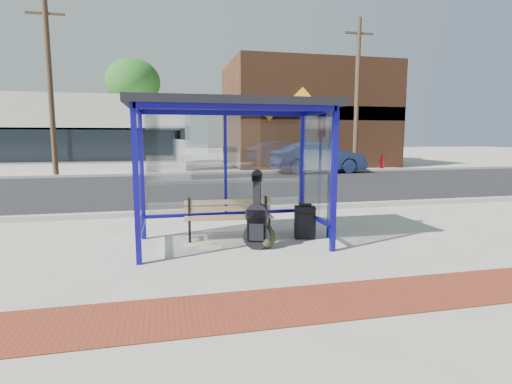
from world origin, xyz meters
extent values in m
plane|color=#B2ADA0|center=(0.00, 0.00, 0.00)|extent=(120.00, 120.00, 0.00)
cube|color=maroon|center=(0.00, -2.60, 0.01)|extent=(60.00, 1.00, 0.01)
cube|color=gray|center=(0.00, 2.90, 0.06)|extent=(60.00, 0.25, 0.12)
cube|color=black|center=(0.00, 8.00, 0.00)|extent=(60.00, 10.00, 0.00)
cube|color=gray|center=(0.00, 13.10, 0.06)|extent=(60.00, 0.25, 0.12)
cube|color=#B2ADA0|center=(0.00, 15.00, 0.00)|extent=(60.00, 4.00, 0.01)
cube|color=#120C8B|center=(-1.50, -0.75, 1.15)|extent=(0.08, 0.08, 2.30)
cube|color=#120C8B|center=(1.50, -0.75, 1.15)|extent=(0.08, 0.08, 2.30)
cube|color=#120C8B|center=(-1.50, 0.75, 1.15)|extent=(0.08, 0.08, 2.30)
cube|color=#120C8B|center=(1.50, 0.75, 1.15)|extent=(0.08, 0.08, 2.30)
cube|color=#120C8B|center=(0.00, 0.75, 2.26)|extent=(3.00, 0.08, 0.08)
cube|color=#120C8B|center=(0.00, -0.75, 2.26)|extent=(3.00, 0.08, 0.08)
cube|color=#120C8B|center=(-1.50, 0.00, 2.26)|extent=(0.08, 1.50, 0.08)
cube|color=#120C8B|center=(1.50, 0.00, 2.26)|extent=(0.08, 1.50, 0.08)
cube|color=#120C8B|center=(0.00, 0.75, 0.40)|extent=(3.00, 0.08, 0.06)
cube|color=#120C8B|center=(-1.50, 0.00, 0.40)|extent=(0.08, 1.50, 0.06)
cube|color=#120C8B|center=(1.50, 0.00, 0.40)|extent=(0.08, 1.50, 0.06)
cube|color=#120C8B|center=(0.00, 0.75, 1.35)|extent=(0.05, 0.05, 1.90)
cube|color=silver|center=(0.00, 0.75, 1.31)|extent=(2.84, 0.01, 1.82)
cube|color=silver|center=(-1.50, 0.00, 1.31)|extent=(0.02, 1.34, 1.82)
cube|color=silver|center=(1.50, 0.00, 1.31)|extent=(0.02, 1.34, 1.82)
cube|color=black|center=(0.00, 0.00, 2.36)|extent=(3.30, 1.80, 0.12)
cube|color=silver|center=(-9.00, 18.00, 2.00)|extent=(18.00, 6.00, 4.00)
cube|color=#59331E|center=(8.00, 18.50, 3.20)|extent=(10.00, 7.00, 6.40)
cube|color=black|center=(8.00, 15.05, 3.20)|extent=(10.00, 0.10, 0.80)
cube|color=yellow|center=(6.50, 14.95, 3.80)|extent=(1.56, 0.06, 1.56)
cylinder|color=#4C3826|center=(-3.00, 22.00, 2.50)|extent=(0.36, 0.36, 5.00)
ellipsoid|color=#164F18|center=(-3.00, 22.00, 5.50)|extent=(3.60, 3.60, 3.06)
cylinder|color=#4C3826|center=(12.50, 22.00, 2.50)|extent=(0.36, 0.36, 5.00)
ellipsoid|color=#164F18|center=(12.50, 22.00, 5.50)|extent=(3.60, 3.60, 3.06)
cylinder|color=#4C3826|center=(-6.00, 13.40, 4.00)|extent=(0.24, 0.24, 8.00)
cube|color=#4C3826|center=(-6.00, 13.40, 7.20)|extent=(1.60, 0.10, 0.10)
cylinder|color=#4C3826|center=(9.00, 13.40, 4.00)|extent=(0.24, 0.24, 8.00)
cube|color=#4C3826|center=(9.00, 13.40, 7.20)|extent=(1.60, 0.10, 0.10)
cube|color=black|center=(-0.71, 0.28, 0.20)|extent=(0.05, 0.05, 0.39)
cube|color=black|center=(-0.69, 0.62, 0.37)|extent=(0.05, 0.05, 0.75)
cube|color=black|center=(-0.70, 0.45, 0.20)|extent=(0.07, 0.36, 0.04)
cube|color=black|center=(0.69, 0.18, 0.20)|extent=(0.05, 0.05, 0.39)
cube|color=black|center=(0.71, 0.52, 0.37)|extent=(0.05, 0.05, 0.75)
cube|color=black|center=(0.70, 0.35, 0.20)|extent=(0.07, 0.36, 0.04)
cube|color=tan|center=(-0.01, 0.26, 0.39)|extent=(1.58, 0.18, 0.03)
cube|color=tan|center=(0.00, 0.35, 0.39)|extent=(1.58, 0.18, 0.03)
cube|color=tan|center=(0.00, 0.45, 0.39)|extent=(1.58, 0.18, 0.03)
cube|color=tan|center=(0.01, 0.54, 0.39)|extent=(1.58, 0.18, 0.03)
cube|color=tan|center=(0.01, 0.58, 0.53)|extent=(1.58, 0.13, 0.09)
cube|color=tan|center=(0.01, 0.58, 0.65)|extent=(1.58, 0.13, 0.09)
cylinder|color=black|center=(0.34, -0.35, 0.22)|extent=(0.47, 0.27, 0.45)
cylinder|color=black|center=(0.34, -0.35, 0.58)|extent=(0.40, 0.25, 0.37)
cube|color=black|center=(0.34, -0.35, 0.40)|extent=(0.34, 0.23, 0.53)
cube|color=black|center=(0.34, -0.35, 0.94)|extent=(0.15, 0.14, 0.53)
cube|color=black|center=(0.34, -0.35, 1.17)|extent=(0.19, 0.16, 0.11)
cube|color=black|center=(1.35, 0.14, 0.30)|extent=(0.41, 0.31, 0.58)
cylinder|color=black|center=(1.22, 0.17, 0.03)|extent=(0.10, 0.22, 0.05)
cylinder|color=black|center=(1.48, 0.11, 0.03)|extent=(0.10, 0.22, 0.05)
cube|color=black|center=(1.35, 0.14, 0.62)|extent=(0.24, 0.10, 0.04)
cube|color=black|center=(1.32, 0.02, 0.32)|extent=(0.29, 0.08, 0.32)
ellipsoid|color=#2A2A17|center=(0.52, -0.32, 0.18)|extent=(0.35, 0.29, 0.35)
ellipsoid|color=#2A2A17|center=(0.49, -0.43, 0.13)|extent=(0.20, 0.16, 0.18)
cube|color=#2A2A17|center=(0.53, -0.31, 0.34)|extent=(0.10, 0.07, 0.03)
cube|color=navy|center=(1.80, 0.08, 1.22)|extent=(0.08, 0.08, 2.44)
cube|color=navy|center=(1.85, 0.08, 2.03)|extent=(0.06, 0.30, 0.46)
cube|color=white|center=(-0.67, 0.14, 0.00)|extent=(0.44, 0.41, 0.01)
cube|color=white|center=(-0.40, -0.10, 0.00)|extent=(0.46, 0.42, 0.01)
cube|color=white|center=(-0.50, 0.24, 0.00)|extent=(0.47, 0.48, 0.01)
imported|color=navy|center=(6.58, 12.64, 0.78)|extent=(4.85, 1.94, 1.57)
cylinder|color=#9E0B17|center=(11.11, 14.15, 0.34)|extent=(0.22, 0.22, 0.67)
sphere|color=#9E0B17|center=(11.11, 14.15, 0.71)|extent=(0.25, 0.25, 0.25)
cylinder|color=#9E0B17|center=(11.11, 14.15, 0.45)|extent=(0.37, 0.17, 0.11)
camera|label=1|loc=(-1.10, -6.57, 1.83)|focal=28.00mm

